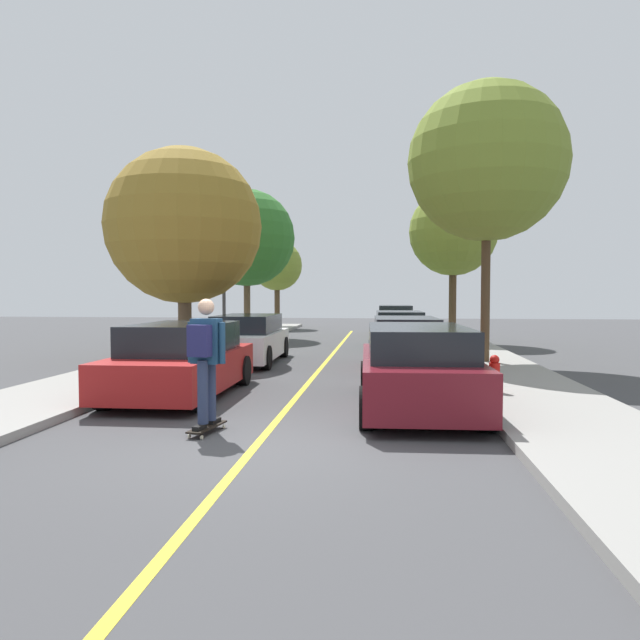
# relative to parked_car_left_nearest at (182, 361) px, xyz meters

# --- Properties ---
(ground) EXTENTS (80.00, 80.00, 0.00)m
(ground) POSITION_rel_parked_car_left_nearest_xyz_m (2.23, -3.41, -0.69)
(ground) COLOR #424244
(sidewalk_right) EXTENTS (2.41, 56.00, 0.14)m
(sidewalk_right) POSITION_rel_parked_car_left_nearest_xyz_m (6.71, -3.41, -0.62)
(sidewalk_right) COLOR gray
(sidewalk_right) RESTS_ON ground
(center_line) EXTENTS (0.12, 39.20, 0.01)m
(center_line) POSITION_rel_parked_car_left_nearest_xyz_m (2.23, 0.59, -0.69)
(center_line) COLOR gold
(center_line) RESTS_ON ground
(parked_car_left_nearest) EXTENTS (1.96, 4.33, 1.41)m
(parked_car_left_nearest) POSITION_rel_parked_car_left_nearest_xyz_m (0.00, 0.00, 0.00)
(parked_car_left_nearest) COLOR maroon
(parked_car_left_nearest) RESTS_ON ground
(parked_car_left_near) EXTENTS (1.95, 4.52, 1.38)m
(parked_car_left_near) POSITION_rel_parked_car_left_nearest_xyz_m (-0.00, 5.56, -0.01)
(parked_car_left_near) COLOR white
(parked_car_left_near) RESTS_ON ground
(parked_car_right_nearest) EXTENTS (2.06, 4.64, 1.43)m
(parked_car_right_nearest) POSITION_rel_parked_car_left_nearest_xyz_m (4.46, -0.83, 0.03)
(parked_car_right_nearest) COLOR maroon
(parked_car_right_nearest) RESTS_ON ground
(parked_car_right_near) EXTENTS (2.01, 4.52, 1.37)m
(parked_car_right_near) POSITION_rel_parked_car_left_nearest_xyz_m (4.46, 4.62, -0.02)
(parked_car_right_near) COLOR maroon
(parked_car_right_near) RESTS_ON ground
(parked_car_right_far) EXTENTS (2.03, 4.54, 1.35)m
(parked_car_right_far) POSITION_rel_parked_car_left_nearest_xyz_m (4.46, 10.53, -0.04)
(parked_car_right_far) COLOR #1E5B33
(parked_car_right_far) RESTS_ON ground
(parked_car_right_farthest) EXTENTS (1.83, 4.32, 1.44)m
(parked_car_right_farthest) POSITION_rel_parked_car_left_nearest_xyz_m (4.46, 17.23, 0.01)
(parked_car_right_farthest) COLOR #BCAD89
(parked_car_right_farthest) RESTS_ON ground
(street_tree_left_nearest) EXTENTS (4.74, 4.74, 6.28)m
(street_tree_left_nearest) POSITION_rel_parked_car_left_nearest_xyz_m (-2.19, 6.51, 3.35)
(street_tree_left_nearest) COLOR brown
(street_tree_left_nearest) RESTS_ON sidewalk_left
(street_tree_left_near) EXTENTS (4.31, 4.31, 6.49)m
(street_tree_left_near) POSITION_rel_parked_car_left_nearest_xyz_m (-2.19, 14.81, 3.78)
(street_tree_left_near) COLOR brown
(street_tree_left_near) RESTS_ON sidewalk_left
(street_tree_left_far) EXTENTS (2.89, 2.89, 4.92)m
(street_tree_left_far) POSITION_rel_parked_car_left_nearest_xyz_m (-2.19, 22.32, 2.91)
(street_tree_left_far) COLOR #4C3823
(street_tree_left_far) RESTS_ON sidewalk_left
(street_tree_right_nearest) EXTENTS (4.25, 4.25, 7.52)m
(street_tree_right_nearest) POSITION_rel_parked_car_left_nearest_xyz_m (6.65, 5.40, 4.83)
(street_tree_right_nearest) COLOR #4C3823
(street_tree_right_nearest) RESTS_ON sidewalk_right
(street_tree_right_near) EXTENTS (3.50, 3.50, 6.06)m
(street_tree_right_near) POSITION_rel_parked_car_left_nearest_xyz_m (6.65, 12.98, 3.75)
(street_tree_right_near) COLOR #4C3823
(street_tree_right_near) RESTS_ON sidewalk_right
(fire_hydrant) EXTENTS (0.20, 0.20, 0.70)m
(fire_hydrant) POSITION_rel_parked_car_left_nearest_xyz_m (5.96, 0.27, -0.20)
(fire_hydrant) COLOR #B2140F
(fire_hydrant) RESTS_ON sidewalk_right
(streetlamp) EXTENTS (0.36, 0.24, 5.02)m
(streetlamp) POSITION_rel_parked_car_left_nearest_xyz_m (-1.75, 9.40, 2.36)
(streetlamp) COLOR #38383D
(streetlamp) RESTS_ON sidewalk_left
(skateboard) EXTENTS (0.37, 0.87, 0.10)m
(skateboard) POSITION_rel_parked_car_left_nearest_xyz_m (1.39, -2.91, -0.60)
(skateboard) COLOR black
(skateboard) RESTS_ON ground
(skateboarder) EXTENTS (0.59, 0.71, 1.81)m
(skateboarder) POSITION_rel_parked_car_left_nearest_xyz_m (1.39, -2.94, 0.45)
(skateboarder) COLOR black
(skateboarder) RESTS_ON skateboard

